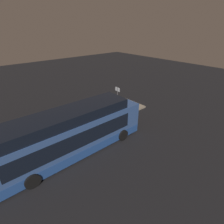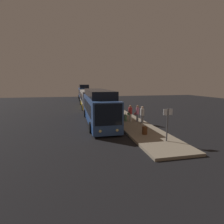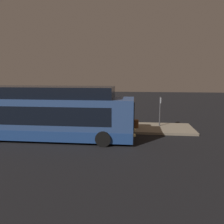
% 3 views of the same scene
% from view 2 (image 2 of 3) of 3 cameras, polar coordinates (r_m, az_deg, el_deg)
% --- Properties ---
extents(ground, '(80.00, 80.00, 0.00)m').
position_cam_2_polar(ground, '(19.24, -3.84, -3.82)').
color(ground, black).
extents(platform, '(20.00, 3.36, 0.19)m').
position_cam_2_polar(platform, '(19.95, 5.52, -3.07)').
color(platform, gray).
rests_on(platform, ground).
extents(bus_lead, '(11.85, 2.81, 3.66)m').
position_cam_2_polar(bus_lead, '(19.63, -4.50, 1.36)').
color(bus_lead, '#33518C').
rests_on(bus_lead, ground).
extents(bus_second, '(11.88, 2.88, 3.04)m').
position_cam_2_polar(bus_second, '(33.00, -7.75, 4.32)').
color(bus_second, '#B2ADA8').
rests_on(bus_second, ground).
extents(bus_third, '(11.27, 2.73, 4.01)m').
position_cam_2_polar(bus_third, '(47.73, -9.24, 6.19)').
color(bus_third, '#33518C').
rests_on(bus_third, ground).
extents(passenger_boarding, '(0.42, 0.56, 1.82)m').
position_cam_2_polar(passenger_boarding, '(19.30, 8.27, -0.21)').
color(passenger_boarding, gray).
rests_on(passenger_boarding, platform).
extents(passenger_waiting, '(0.64, 0.68, 1.80)m').
position_cam_2_polar(passenger_waiting, '(19.47, 5.96, -0.22)').
color(passenger_waiting, silver).
rests_on(passenger_waiting, platform).
extents(passenger_with_bags, '(0.60, 0.60, 1.81)m').
position_cam_2_polar(passenger_with_bags, '(18.77, 9.84, -0.64)').
color(passenger_with_bags, gray).
rests_on(passenger_with_bags, platform).
extents(suitcase, '(0.47, 0.19, 0.96)m').
position_cam_2_polar(suitcase, '(19.64, 4.43, -1.89)').
color(suitcase, '#598C59').
rests_on(suitcase, platform).
extents(sign_post, '(0.10, 0.70, 2.43)m').
position_cam_2_polar(sign_post, '(13.21, 17.66, -2.69)').
color(sign_post, '#4C4C51').
rests_on(sign_post, platform).
extents(trash_bin, '(0.44, 0.44, 0.65)m').
position_cam_2_polar(trash_bin, '(14.82, 10.62, -5.91)').
color(trash_bin, '#593319').
rests_on(trash_bin, platform).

